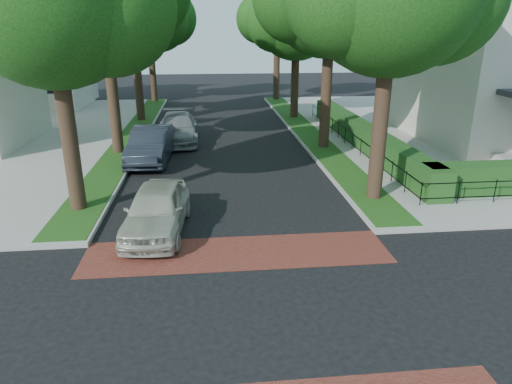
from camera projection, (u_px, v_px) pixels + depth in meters
ground at (246, 317)px, 10.53m from camera, size 120.00×120.00×0.00m
crosswalk_far at (237, 253)px, 13.52m from camera, size 9.00×2.20×0.01m
grass_strip_ne at (306, 131)px, 28.88m from camera, size 1.60×29.80×0.02m
grass_strip_nw at (132, 135)px, 27.83m from camera, size 1.60×29.80×0.02m
tree_right_far at (297, 19)px, 31.41m from camera, size 7.25×6.23×9.74m
tree_right_back at (278, 16)px, 39.71m from camera, size 7.50×6.45×10.20m
tree_left_far at (134, 15)px, 30.26m from camera, size 7.00×6.02×9.86m
tree_left_back at (150, 14)px, 38.61m from camera, size 7.75×6.66×10.44m
hedge_main_road at (363, 135)px, 25.06m from camera, size 1.00×18.00×1.20m
fence_main_road at (349, 138)px, 25.03m from camera, size 0.06×18.00×0.90m
house_left_far at (25, 44)px, 37.27m from camera, size 10.00×9.00×10.14m
parked_car_front at (157, 209)px, 14.71m from camera, size 2.16×4.67×1.55m
parked_car_middle at (151, 145)px, 22.55m from camera, size 2.09×5.27×1.71m
parked_car_rear at (178, 128)px, 26.51m from camera, size 2.44×5.63×1.61m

